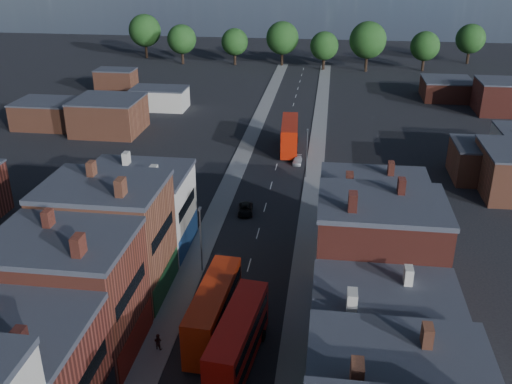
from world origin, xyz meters
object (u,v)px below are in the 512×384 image
(bus_0, at_px, (214,310))
(car_3, at_px, (297,160))
(ped_1, at_px, (158,341))
(bus_1, at_px, (238,339))
(car_2, at_px, (245,209))
(bus_2, at_px, (290,135))

(bus_0, xyz_separation_m, car_3, (4.91, 47.35, -2.31))
(car_3, height_order, ped_1, ped_1)
(ped_1, bearing_deg, bus_1, -171.85)
(car_2, xyz_separation_m, car_3, (5.92, 20.45, -0.07))
(car_2, distance_m, ped_1, 30.09)
(ped_1, bearing_deg, bus_2, -81.91)
(car_3, relative_size, ped_1, 2.24)
(car_3, bearing_deg, car_2, -105.12)
(bus_1, bearing_deg, car_2, 103.81)
(car_2, xyz_separation_m, ped_1, (-3.73, -29.85, 0.34))
(bus_2, distance_m, car_3, 7.14)
(bus_1, xyz_separation_m, car_2, (-4.01, 30.90, -2.21))
(bus_2, xyz_separation_m, car_3, (1.91, -6.46, -2.38))
(bus_1, xyz_separation_m, car_3, (1.91, 51.35, -2.28))
(bus_1, distance_m, bus_2, 57.81)
(bus_0, relative_size, car_2, 2.87)
(car_2, bearing_deg, bus_1, -88.87)
(bus_0, distance_m, car_3, 47.66)
(bus_0, distance_m, bus_1, 5.00)
(bus_0, xyz_separation_m, bus_2, (3.00, 53.81, 0.07))
(bus_0, height_order, bus_1, bus_0)
(bus_1, bearing_deg, ped_1, 178.69)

